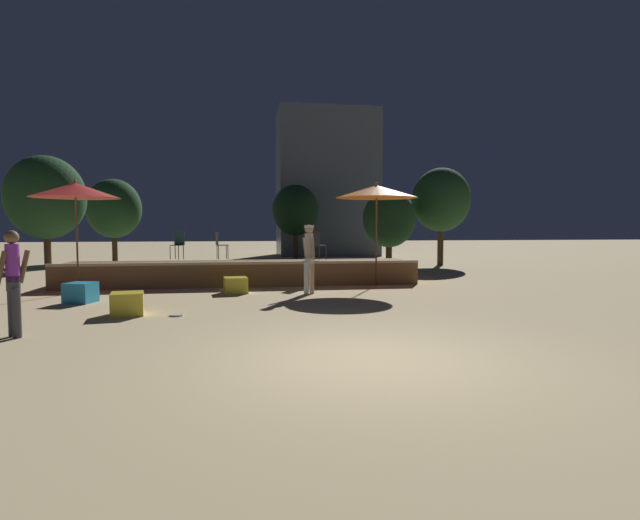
% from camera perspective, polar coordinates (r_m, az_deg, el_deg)
% --- Properties ---
extents(ground_plane, '(120.00, 120.00, 0.00)m').
position_cam_1_polar(ground_plane, '(6.90, 5.71, -11.16)').
color(ground_plane, '#D1B784').
extents(wooden_deck, '(10.84, 2.35, 0.76)m').
position_cam_1_polar(wooden_deck, '(16.06, -8.87, -1.43)').
color(wooden_deck, brown).
rests_on(wooden_deck, ground).
extents(patio_umbrella_0, '(2.30, 2.30, 3.06)m').
position_cam_1_polar(patio_umbrella_0, '(15.09, -26.17, 7.15)').
color(patio_umbrella_0, brown).
rests_on(patio_umbrella_0, ground).
extents(patio_umbrella_1, '(2.47, 2.47, 3.12)m').
position_cam_1_polar(patio_umbrella_1, '(15.22, 6.49, 7.76)').
color(patio_umbrella_1, brown).
rests_on(patio_umbrella_1, ground).
extents(cube_seat_0, '(0.71, 0.71, 0.46)m').
position_cam_1_polar(cube_seat_0, '(10.88, -21.17, -4.68)').
color(cube_seat_0, yellow).
rests_on(cube_seat_0, ground).
extents(cube_seat_1, '(0.67, 0.67, 0.43)m').
position_cam_1_polar(cube_seat_1, '(13.74, -9.62, -2.84)').
color(cube_seat_1, yellow).
rests_on(cube_seat_1, ground).
extents(cube_seat_2, '(0.73, 0.73, 0.48)m').
position_cam_1_polar(cube_seat_2, '(13.06, -25.68, -3.38)').
color(cube_seat_2, '#2D9EDB').
rests_on(cube_seat_2, ground).
extents(person_0, '(0.32, 0.51, 1.85)m').
position_cam_1_polar(person_0, '(13.29, -1.27, 0.68)').
color(person_0, tan).
rests_on(person_0, ground).
extents(person_1, '(0.45, 0.43, 1.73)m').
position_cam_1_polar(person_1, '(9.41, -31.65, -1.90)').
color(person_1, '#3F3F47').
rests_on(person_1, ground).
extents(bistro_chair_0, '(0.48, 0.48, 0.90)m').
position_cam_1_polar(bistro_chair_0, '(15.72, -0.32, 2.01)').
color(bistro_chair_0, '#2D3338').
rests_on(bistro_chair_0, wooden_deck).
extents(bistro_chair_1, '(0.42, 0.41, 0.90)m').
position_cam_1_polar(bistro_chair_1, '(16.33, -11.41, 2.01)').
color(bistro_chair_1, '#47474C').
rests_on(bistro_chair_1, wooden_deck).
extents(bistro_chair_2, '(0.45, 0.45, 0.90)m').
position_cam_1_polar(bistro_chair_2, '(16.69, -15.90, 1.97)').
color(bistro_chair_2, '#1E4C47').
rests_on(bistro_chair_2, wooden_deck).
extents(frisbee_disc, '(0.26, 0.26, 0.03)m').
position_cam_1_polar(frisbee_disc, '(10.48, -16.08, -6.05)').
color(frisbee_disc, white).
rests_on(frisbee_disc, ground).
extents(background_tree_0, '(3.19, 3.19, 4.80)m').
position_cam_1_polar(background_tree_0, '(24.12, -28.85, 6.26)').
color(background_tree_0, '#3D2B1C').
rests_on(background_tree_0, ground).
extents(background_tree_1, '(2.84, 2.84, 4.35)m').
position_cam_1_polar(background_tree_1, '(28.72, -22.50, 5.43)').
color(background_tree_1, '#3D2B1C').
rests_on(background_tree_1, ground).
extents(background_tree_2, '(2.37, 2.37, 3.50)m').
position_cam_1_polar(background_tree_2, '(22.86, 7.91, 4.70)').
color(background_tree_2, '#3D2B1C').
rests_on(background_tree_2, ground).
extents(background_tree_3, '(2.59, 2.59, 4.18)m').
position_cam_1_polar(background_tree_3, '(28.10, -2.82, 5.68)').
color(background_tree_3, '#3D2B1C').
rests_on(background_tree_3, ground).
extents(background_tree_4, '(2.72, 2.72, 4.58)m').
position_cam_1_polar(background_tree_4, '(24.32, 13.67, 6.67)').
color(background_tree_4, '#3D2B1C').
rests_on(background_tree_4, ground).
extents(distant_building, '(6.23, 3.91, 9.15)m').
position_cam_1_polar(distant_building, '(32.31, 0.78, 8.68)').
color(distant_building, '#4C5666').
rests_on(distant_building, ground).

